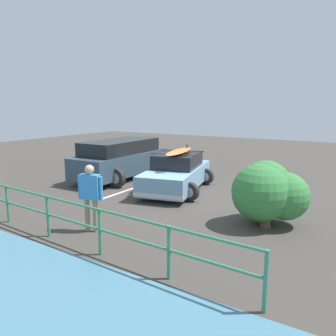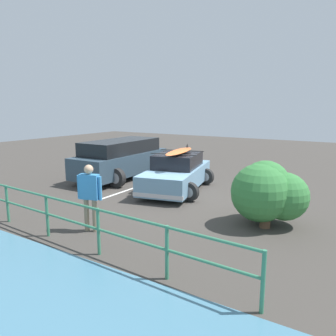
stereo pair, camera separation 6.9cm
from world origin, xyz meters
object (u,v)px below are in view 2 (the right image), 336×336
Objects in this scene: sedan_car at (177,173)px; bush_near_left at (267,192)px; person_bystander at (90,192)px; suv_car at (121,158)px.

bush_near_left is (-3.90, 1.93, 0.23)m from sedan_car.
suv_car is at bearing -57.25° from person_bystander.
person_bystander reaches higher than suv_car.
person_bystander is 0.88× the size of bush_near_left.
sedan_car is at bearing -26.35° from bush_near_left.
bush_near_left reaches higher than suv_car.
suv_car is at bearing -9.19° from sedan_car.
bush_near_left reaches higher than sedan_car.
person_bystander is at bearing 93.14° from sedan_car.
person_bystander reaches higher than sedan_car.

